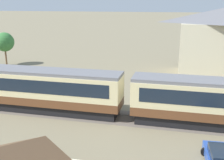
% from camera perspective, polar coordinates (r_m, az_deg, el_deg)
% --- Properties ---
extents(passenger_train, '(81.13, 3.00, 4.23)m').
position_cam_1_polar(passenger_train, '(25.89, 3.63, -3.02)').
color(passenger_train, brown).
rests_on(passenger_train, ground_plane).
extents(railway_track, '(150.06, 3.60, 0.04)m').
position_cam_1_polar(railway_track, '(27.87, -6.25, -6.84)').
color(railway_track, '#665B51').
rests_on(railway_track, ground_plane).
extents(parked_car_blue, '(2.45, 4.45, 1.35)m').
position_cam_1_polar(parked_car_blue, '(20.42, 21.41, -14.76)').
color(parked_car_blue, '#284CA8').
rests_on(parked_car_blue, ground_plane).
extents(yard_tree_0, '(3.26, 3.26, 5.64)m').
position_cam_1_polar(yard_tree_0, '(51.74, -21.01, 7.21)').
color(yard_tree_0, brown).
rests_on(yard_tree_0, ground_plane).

